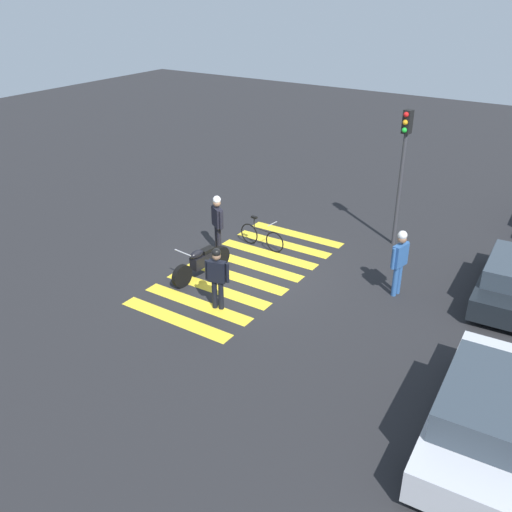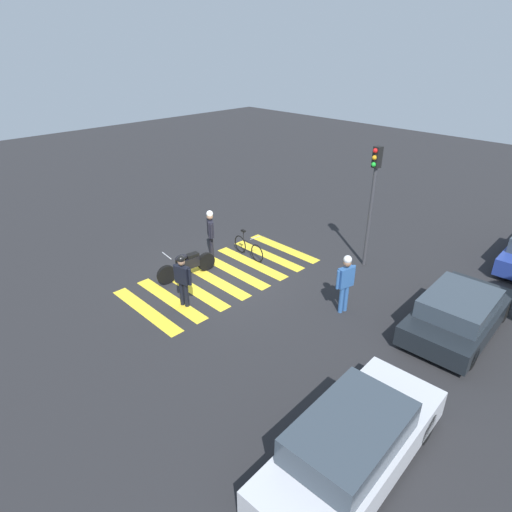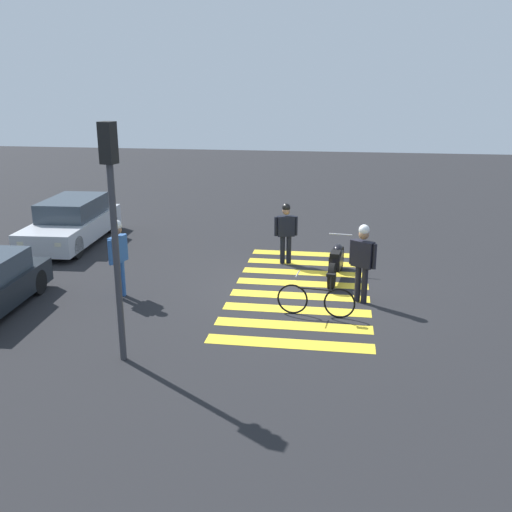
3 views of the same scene
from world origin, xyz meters
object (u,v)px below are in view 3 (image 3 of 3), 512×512
officer_by_motorcycle (286,229)px  car_silver_sedan (72,222)px  police_motorcycle (336,262)px  leaning_bicycle (316,300)px  officer_on_foot (363,257)px  pedestrian_bystander (118,252)px  traffic_light_pole (113,206)px

officer_by_motorcycle → car_silver_sedan: officer_by_motorcycle is taller
police_motorcycle → leaning_bicycle: police_motorcycle is taller
police_motorcycle → officer_on_foot: 1.82m
pedestrian_bystander → traffic_light_pole: traffic_light_pole is taller
officer_on_foot → car_silver_sedan: 9.82m
police_motorcycle → pedestrian_bystander: bearing=112.3°
police_motorcycle → officer_by_motorcycle: officer_by_motorcycle is taller
leaning_bicycle → officer_on_foot: bearing=-45.1°
leaning_bicycle → police_motorcycle: bearing=-8.7°
officer_by_motorcycle → pedestrian_bystander: size_ratio=0.92×
car_silver_sedan → traffic_light_pole: size_ratio=1.07×
leaning_bicycle → pedestrian_bystander: 4.79m
leaning_bicycle → officer_by_motorcycle: (3.75, 1.04, 0.62)m
car_silver_sedan → traffic_light_pole: (-7.52, -4.54, 2.23)m
car_silver_sedan → officer_on_foot: bearing=-113.5°
police_motorcycle → car_silver_sedan: bearing=74.5°
leaning_bicycle → pedestrian_bystander: bearing=83.9°
leaning_bicycle → officer_by_motorcycle: bearing=15.6°
officer_on_foot → pedestrian_bystander: size_ratio=0.98×
police_motorcycle → officer_on_foot: officer_on_foot is taller
officer_by_motorcycle → traffic_light_pole: size_ratio=0.40×
car_silver_sedan → officer_by_motorcycle: bearing=-99.5°
leaning_bicycle → pedestrian_bystander: (0.50, 4.70, 0.74)m
officer_by_motorcycle → officer_on_foot: bearing=-143.5°
car_silver_sedan → traffic_light_pole: 9.06m
officer_by_motorcycle → pedestrian_bystander: bearing=131.6°
officer_on_foot → traffic_light_pole: traffic_light_pole is taller
police_motorcycle → car_silver_sedan: 8.71m
police_motorcycle → pedestrian_bystander: size_ratio=1.17×
officer_by_motorcycle → pedestrian_bystander: 4.90m
officer_on_foot → pedestrian_bystander: pedestrian_bystander is taller
police_motorcycle → officer_by_motorcycle: size_ratio=1.28×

